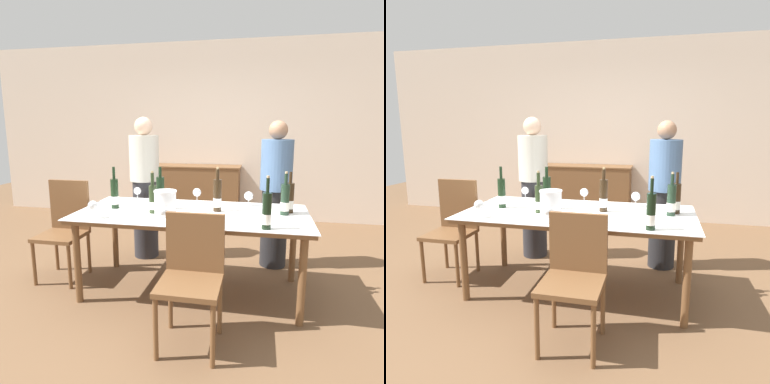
# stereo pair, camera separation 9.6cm
# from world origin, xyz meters

# --- Properties ---
(ground_plane) EXTENTS (12.00, 12.00, 0.00)m
(ground_plane) POSITION_xyz_m (0.00, 0.00, 0.00)
(ground_plane) COLOR brown
(back_wall) EXTENTS (8.00, 0.10, 2.80)m
(back_wall) POSITION_xyz_m (0.00, 2.71, 1.40)
(back_wall) COLOR beige
(back_wall) RESTS_ON ground_plane
(sideboard_cabinet) EXTENTS (1.46, 0.46, 0.88)m
(sideboard_cabinet) POSITION_xyz_m (-0.44, 2.42, 0.44)
(sideboard_cabinet) COLOR brown
(sideboard_cabinet) RESTS_ON ground_plane
(dining_table) EXTENTS (2.02, 0.96, 0.75)m
(dining_table) POSITION_xyz_m (0.00, 0.00, 0.69)
(dining_table) COLOR brown
(dining_table) RESTS_ON ground_plane
(ice_bucket) EXTENTS (0.19, 0.19, 0.22)m
(ice_bucket) POSITION_xyz_m (-0.20, -0.16, 0.87)
(ice_bucket) COLOR white
(ice_bucket) RESTS_ON dining_table
(wine_bottle_0) EXTENTS (0.08, 0.08, 0.36)m
(wine_bottle_0) POSITION_xyz_m (0.84, 0.15, 0.88)
(wine_bottle_0) COLOR #332314
(wine_bottle_0) RESTS_ON dining_table
(wine_bottle_1) EXTENTS (0.07, 0.07, 0.38)m
(wine_bottle_1) POSITION_xyz_m (-0.73, 0.00, 0.88)
(wine_bottle_1) COLOR black
(wine_bottle_1) RESTS_ON dining_table
(wine_bottle_2) EXTENTS (0.07, 0.07, 0.39)m
(wine_bottle_2) POSITION_xyz_m (0.21, 0.07, 0.89)
(wine_bottle_2) COLOR #332314
(wine_bottle_2) RESTS_ON dining_table
(wine_bottle_3) EXTENTS (0.07, 0.07, 0.37)m
(wine_bottle_3) POSITION_xyz_m (-0.33, -0.10, 0.87)
(wine_bottle_3) COLOR #28381E
(wine_bottle_3) RESTS_ON dining_table
(wine_bottle_4) EXTENTS (0.08, 0.08, 0.37)m
(wine_bottle_4) POSITION_xyz_m (0.80, 0.06, 0.88)
(wine_bottle_4) COLOR #1E3323
(wine_bottle_4) RESTS_ON dining_table
(wine_bottle_5) EXTENTS (0.07, 0.07, 0.40)m
(wine_bottle_5) POSITION_xyz_m (0.64, -0.39, 0.88)
(wine_bottle_5) COLOR black
(wine_bottle_5) RESTS_ON dining_table
(wine_bottle_6) EXTENTS (0.08, 0.08, 0.39)m
(wine_bottle_6) POSITION_xyz_m (-0.30, 0.05, 0.89)
(wine_bottle_6) COLOR black
(wine_bottle_6) RESTS_ON dining_table
(wine_glass_0) EXTENTS (0.07, 0.07, 0.13)m
(wine_glass_0) POSITION_xyz_m (-0.15, -0.40, 0.84)
(wine_glass_0) COLOR white
(wine_glass_0) RESTS_ON dining_table
(wine_glass_1) EXTENTS (0.07, 0.07, 0.14)m
(wine_glass_1) POSITION_xyz_m (-0.62, 0.32, 0.85)
(wine_glass_1) COLOR white
(wine_glass_1) RESTS_ON dining_table
(wine_glass_2) EXTENTS (0.08, 0.08, 0.15)m
(wine_glass_2) POSITION_xyz_m (-0.02, 0.36, 0.85)
(wine_glass_2) COLOR white
(wine_glass_2) RESTS_ON dining_table
(wine_glass_3) EXTENTS (0.08, 0.08, 0.14)m
(wine_glass_3) POSITION_xyz_m (0.48, 0.34, 0.84)
(wine_glass_3) COLOR white
(wine_glass_3) RESTS_ON dining_table
(wine_glass_4) EXTENTS (0.08, 0.08, 0.15)m
(wine_glass_4) POSITION_xyz_m (-0.76, -0.36, 0.85)
(wine_glass_4) COLOR white
(wine_glass_4) RESTS_ON dining_table
(chair_left_end) EXTENTS (0.42, 0.42, 0.97)m
(chair_left_end) POSITION_xyz_m (-1.31, 0.09, 0.55)
(chair_left_end) COLOR brown
(chair_left_end) RESTS_ON ground_plane
(chair_near_front) EXTENTS (0.42, 0.42, 0.90)m
(chair_near_front) POSITION_xyz_m (0.14, -0.71, 0.52)
(chair_near_front) COLOR brown
(chair_near_front) RESTS_ON ground_plane
(person_host) EXTENTS (0.33, 0.33, 1.60)m
(person_host) POSITION_xyz_m (-0.70, 0.76, 0.80)
(person_host) COLOR #2D2D33
(person_host) RESTS_ON ground_plane
(person_guest_left) EXTENTS (0.33, 0.33, 1.56)m
(person_guest_left) POSITION_xyz_m (0.75, 0.77, 0.78)
(person_guest_left) COLOR #262628
(person_guest_left) RESTS_ON ground_plane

